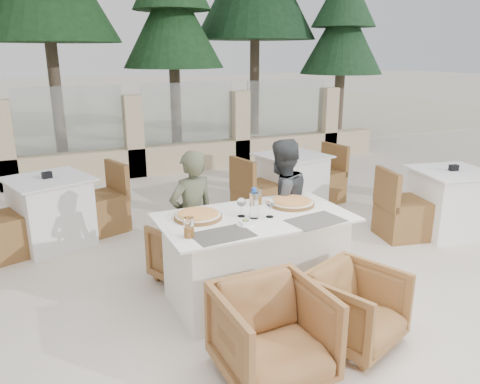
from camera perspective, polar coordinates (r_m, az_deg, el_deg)
name	(u,v)px	position (r m, az deg, el deg)	size (l,w,h in m)	color
ground	(262,304)	(4.17, 2.66, -13.45)	(80.00, 80.00, 0.00)	silver
sand_patch	(77,114)	(17.39, -19.29, 8.92)	(30.00, 16.00, 0.01)	beige
perimeter_wall_far	(134,131)	(8.26, -12.85, 7.32)	(10.00, 0.34, 1.60)	beige
pine_centre	(173,32)	(10.87, -8.19, 18.72)	(2.20, 2.20, 5.00)	#1C411F
pine_far_right	(342,45)	(12.06, 12.32, 17.12)	(1.98, 1.98, 4.50)	#1E4424
dining_table	(255,258)	(4.07, 1.79, -8.07)	(1.60, 0.90, 0.77)	white
placemat_near_left	(223,235)	(3.53, -2.14, -5.23)	(0.45, 0.30, 0.00)	#504D44
placemat_near_right	(316,221)	(3.87, 9.22, -3.45)	(0.45, 0.30, 0.00)	#5E5750
pizza_left	(198,215)	(3.88, -5.14, -2.87)	(0.40, 0.40, 0.05)	#D65D1D
pizza_right	(292,202)	(4.22, 6.33, -1.24)	(0.41, 0.41, 0.05)	#CD531C
water_bottle	(254,203)	(3.84, 1.73, -1.37)	(0.08, 0.08, 0.26)	silver
wine_glass_centre	(241,206)	(3.89, 0.17, -1.72)	(0.08, 0.08, 0.18)	white
wine_glass_near	(270,207)	(3.88, 3.66, -1.80)	(0.08, 0.08, 0.18)	white
beer_glass_left	(189,227)	(3.49, -6.26, -4.30)	(0.08, 0.08, 0.15)	orange
beer_glass_right	(258,196)	(4.21, 2.17, -0.53)	(0.07, 0.07, 0.15)	orange
olive_dish	(246,222)	(3.72, 0.72, -3.71)	(0.11, 0.11, 0.04)	white
armchair_far_left	(191,251)	(4.46, -5.94, -7.20)	(0.62, 0.64, 0.58)	brown
armchair_far_right	(256,232)	(4.93, 1.93, -4.87)	(0.59, 0.61, 0.55)	brown
armchair_near_left	(273,334)	(3.20, 4.00, -16.89)	(0.68, 0.70, 0.64)	#9A6638
armchair_near_right	(355,308)	(3.64, 13.88, -13.54)	(0.61, 0.63, 0.57)	#9A6938
diner_left	(192,217)	(4.34, -5.85, -3.09)	(0.46, 0.30, 1.26)	#4F533C
diner_right	(281,206)	(4.57, 5.02, -1.67)	(0.64, 0.50, 1.31)	#3D4042
bg_table_a	(51,212)	(5.62, -22.01, -2.22)	(1.64, 0.82, 0.77)	white
bg_table_b	(292,182)	(6.41, 6.30, 1.17)	(1.64, 0.82, 0.77)	white
bg_table_c	(449,202)	(6.06, 24.13, -1.14)	(1.64, 0.82, 0.77)	white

